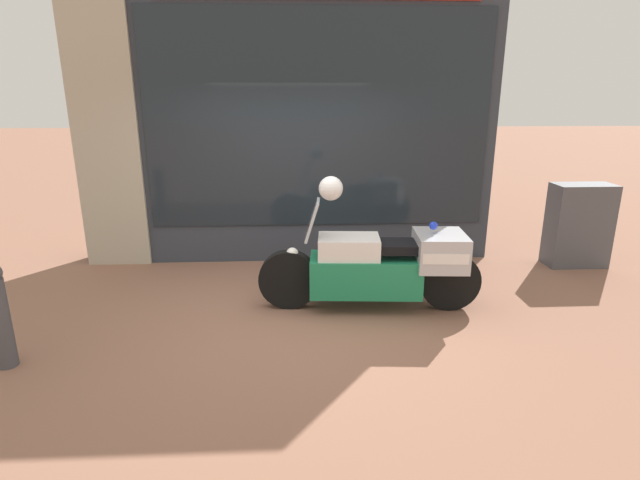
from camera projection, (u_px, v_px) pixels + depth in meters
name	position (u px, v px, depth m)	size (l,w,h in m)	color
ground_plane	(291.00, 313.00, 5.60)	(60.00, 60.00, 0.00)	#8E604C
shop_building	(260.00, 123.00, 6.93)	(5.78, 0.55, 3.89)	#333842
window_display	(315.00, 226.00, 7.42)	(4.46, 0.30, 1.93)	slate
paramedic_motorcycle	(382.00, 265.00, 5.57)	(2.50, 0.69, 1.26)	black
utility_cabinet	(579.00, 225.00, 6.98)	(0.82, 0.41, 1.16)	#4C4C51
white_helmet	(331.00, 188.00, 5.34)	(0.26, 0.26, 0.26)	white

